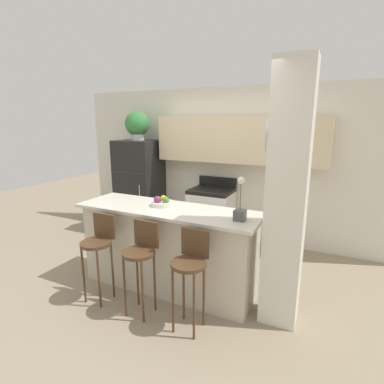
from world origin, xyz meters
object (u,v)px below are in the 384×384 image
Objects in this scene: refrigerator at (140,186)px; bar_stool_left at (99,245)px; bar_stool_right at (190,266)px; fruit_bowl at (162,202)px; orchid_vase at (240,208)px; bar_stool_mid at (141,254)px; stove_range at (211,215)px; potted_plant_on_fridge at (137,125)px.

refrigerator is 2.31m from bar_stool_left.
bar_stool_right is 3.62× the size of fruit_bowl.
bar_stool_right is 0.76m from orchid_vase.
bar_stool_mid is 2.20× the size of orchid_vase.
refrigerator is 6.12× the size of fruit_bowl.
stove_range is at bearing 77.41° from bar_stool_left.
refrigerator is 2.59m from bar_stool_mid.
orchid_vase is at bearing -7.35° from fruit_bowl.
fruit_bowl is (1.40, -1.49, 0.22)m from refrigerator.
refrigerator is at bearing 134.63° from bar_stool_right.
bar_stool_right is at bearing 0.00° from bar_stool_mid.
refrigerator is 3.73× the size of orchid_vase.
orchid_vase is at bearing 28.31° from bar_stool_mid.
bar_stool_right is at bearing -124.06° from orchid_vase.
orchid_vase is (0.98, -1.66, 0.68)m from stove_range.
stove_range is 2.15m from bar_stool_mid.
bar_stool_right is at bearing 0.00° from bar_stool_left.
fruit_bowl reaches higher than bar_stool_right.
orchid_vase is at bearing -34.01° from refrigerator.
potted_plant_on_fridge reaches higher than orchid_vase.
refrigerator is at bearing 125.62° from bar_stool_mid.
stove_range is 2.38× the size of orchid_vase.
bar_stool_mid is (0.57, 0.00, 0.00)m from bar_stool_left.
bar_stool_left is 1.00× the size of bar_stool_mid.
refrigerator is 2.06m from fruit_bowl.
bar_stool_mid is 1.00× the size of bar_stool_right.
potted_plant_on_fridge reaches higher than refrigerator.
bar_stool_left and bar_stool_right have the same top height.
bar_stool_left is 2.20× the size of orchid_vase.
potted_plant_on_fridge is at bearing 125.62° from bar_stool_mid.
stove_range is at bearing 107.09° from bar_stool_right.
orchid_vase is (1.46, 0.48, 0.48)m from bar_stool_left.
potted_plant_on_fridge reaches higher than bar_stool_right.
bar_stool_right is 0.99m from fruit_bowl.
stove_range is 1.08× the size of bar_stool_left.
orchid_vase reaches higher than fruit_bowl.
bar_stool_mid is 3.62× the size of fruit_bowl.
refrigerator is at bearing -178.26° from stove_range.
potted_plant_on_fridge reaches higher than bar_stool_mid.
potted_plant_on_fridge reaches higher than fruit_bowl.
bar_stool_mid is at bearing -54.38° from refrigerator.
bar_stool_left is 1.14m from bar_stool_right.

